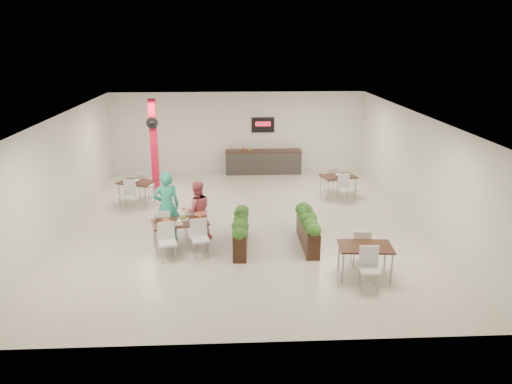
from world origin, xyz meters
TOP-DOWN VIEW (x-y plane):
  - ground at (0.00, 0.00)m, footprint 12.00×12.00m
  - room_shell at (0.00, 0.00)m, footprint 10.10×12.10m
  - red_column at (-3.00, 3.79)m, footprint 0.40×0.41m
  - service_counter at (1.00, 5.65)m, footprint 3.00×0.64m
  - main_table at (-1.61, -1.76)m, footprint 1.57×1.86m
  - diner_man at (-2.01, -1.11)m, footprint 0.78×0.60m
  - diner_woman at (-1.21, -1.11)m, footprint 0.91×0.78m
  - planter_left at (-0.06, -1.74)m, footprint 0.50×2.07m
  - planter_right at (1.69, -1.69)m, footprint 0.41×2.07m
  - side_table_a at (-3.37, 2.01)m, footprint 1.25×1.66m
  - side_table_b at (3.34, 2.40)m, footprint 1.26×1.67m
  - side_table_c at (2.71, -3.53)m, footprint 1.25×1.65m

SIDE VIEW (x-z plane):
  - ground at x=0.00m, z-range 0.00..0.00m
  - service_counter at x=1.00m, z-range -0.61..1.59m
  - planter_right at x=1.69m, z-range -0.03..1.05m
  - planter_left at x=-0.06m, z-range -0.02..1.07m
  - side_table_a at x=-3.37m, z-range 0.16..1.08m
  - side_table_b at x=3.34m, z-range 0.16..1.09m
  - side_table_c at x=2.71m, z-range 0.16..1.09m
  - main_table at x=-1.61m, z-range 0.17..1.10m
  - diner_woman at x=-1.21m, z-range 0.00..1.62m
  - diner_man at x=-2.01m, z-range 0.00..1.89m
  - red_column at x=-3.00m, z-range 0.04..3.24m
  - room_shell at x=0.00m, z-range 0.40..3.62m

